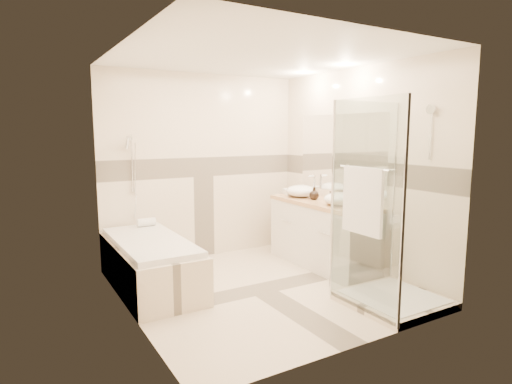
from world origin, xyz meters
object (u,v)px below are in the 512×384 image
amenity_bottle_a (330,197)px  amenity_bottle_b (314,193)px  bathtub (150,261)px  vessel_sink_far (340,199)px  vessel_sink_near (301,191)px  shower_enclosure (381,256)px  vanity (323,234)px

amenity_bottle_a → amenity_bottle_b: size_ratio=0.91×
bathtub → vessel_sink_far: bearing=-17.9°
bathtub → amenity_bottle_a: amenity_bottle_a is taller
vessel_sink_near → vessel_sink_far: size_ratio=1.03×
shower_enclosure → vessel_sink_far: 1.06m
bathtub → vessel_sink_far: vessel_sink_far is taller
bathtub → amenity_bottle_a: bearing=-13.3°
amenity_bottle_b → bathtub: bearing=175.0°
vanity → amenity_bottle_b: 0.53m
shower_enclosure → vessel_sink_near: 1.80m
bathtub → amenity_bottle_b: 2.23m
amenity_bottle_b → vanity: bearing=-83.1°
vanity → vessel_sink_near: vessel_sink_near is taller
shower_enclosure → vessel_sink_near: shower_enclosure is taller
bathtub → amenity_bottle_b: (2.13, -0.19, 0.63)m
shower_enclosure → amenity_bottle_a: (0.27, 1.12, 0.42)m
vessel_sink_far → amenity_bottle_b: (0.00, 0.50, 0.00)m
vanity → vessel_sink_near: (-0.02, 0.45, 0.50)m
shower_enclosure → amenity_bottle_a: size_ratio=13.47×
vanity → vessel_sink_far: vessel_sink_far is taller
vanity → vessel_sink_far: (-0.02, -0.34, 0.50)m
vessel_sink_far → amenity_bottle_b: amenity_bottle_b is taller
shower_enclosure → vessel_sink_far: shower_enclosure is taller
shower_enclosure → amenity_bottle_b: 1.52m
vessel_sink_near → vessel_sink_far: 0.79m
bathtub → amenity_bottle_b: bearing=-5.0°
vanity → bathtub: bearing=170.8°
vanity → shower_enclosure: (-0.29, -1.27, 0.08)m
vanity → vessel_sink_near: 0.68m
bathtub → vessel_sink_near: size_ratio=4.20×
vessel_sink_far → amenity_bottle_b: 0.50m
vessel_sink_near → amenity_bottle_b: (0.00, -0.29, 0.00)m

